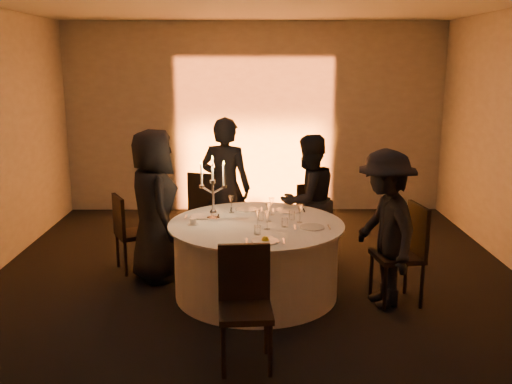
{
  "coord_description": "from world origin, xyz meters",
  "views": [
    {
      "loc": [
        -0.04,
        -5.6,
        2.38
      ],
      "look_at": [
        0.0,
        0.2,
        1.05
      ],
      "focal_mm": 40.0,
      "sensor_mm": 36.0,
      "label": 1
    }
  ],
  "objects_px": {
    "chair_front": "(245,298)",
    "candelabra": "(213,197)",
    "banquet_table": "(256,259)",
    "chair_back_left": "(209,207)",
    "guest_back_right": "(308,200)",
    "guest_back_left": "(226,188)",
    "coffee_cup": "(193,222)",
    "chair_left": "(128,229)",
    "chair_back_right": "(307,212)",
    "chair_right": "(406,248)",
    "guest_left": "(154,206)",
    "guest_right": "(385,229)"
  },
  "relations": [
    {
      "from": "chair_front",
      "to": "candelabra",
      "type": "xyz_separation_m",
      "value": [
        -0.35,
        1.52,
        0.47
      ]
    },
    {
      "from": "banquet_table",
      "to": "chair_back_left",
      "type": "distance_m",
      "value": 1.54
    },
    {
      "from": "guest_back_right",
      "to": "guest_back_left",
      "type": "bearing_deg",
      "value": -51.07
    },
    {
      "from": "banquet_table",
      "to": "coffee_cup",
      "type": "height_order",
      "value": "coffee_cup"
    },
    {
      "from": "chair_left",
      "to": "candelabra",
      "type": "height_order",
      "value": "candelabra"
    },
    {
      "from": "chair_back_right",
      "to": "chair_front",
      "type": "bearing_deg",
      "value": 51.64
    },
    {
      "from": "chair_right",
      "to": "guest_left",
      "type": "xyz_separation_m",
      "value": [
        -2.61,
        0.66,
        0.27
      ]
    },
    {
      "from": "banquet_table",
      "to": "guest_back_left",
      "type": "distance_m",
      "value": 1.37
    },
    {
      "from": "chair_back_right",
      "to": "guest_back_right",
      "type": "xyz_separation_m",
      "value": [
        -0.03,
        -0.47,
        0.27
      ]
    },
    {
      "from": "guest_left",
      "to": "guest_right",
      "type": "distance_m",
      "value": 2.48
    },
    {
      "from": "guest_right",
      "to": "candelabra",
      "type": "height_order",
      "value": "guest_right"
    },
    {
      "from": "guest_back_left",
      "to": "coffee_cup",
      "type": "xyz_separation_m",
      "value": [
        -0.27,
        -1.28,
        -0.07
      ]
    },
    {
      "from": "banquet_table",
      "to": "guest_back_right",
      "type": "xyz_separation_m",
      "value": [
        0.62,
        0.93,
        0.4
      ]
    },
    {
      "from": "guest_back_right",
      "to": "guest_right",
      "type": "xyz_separation_m",
      "value": [
        0.64,
        -1.19,
        0.0
      ]
    },
    {
      "from": "chair_left",
      "to": "chair_right",
      "type": "distance_m",
      "value": 3.09
    },
    {
      "from": "chair_back_left",
      "to": "candelabra",
      "type": "distance_m",
      "value": 1.33
    },
    {
      "from": "chair_right",
      "to": "guest_back_right",
      "type": "relative_size",
      "value": 0.65
    },
    {
      "from": "coffee_cup",
      "to": "candelabra",
      "type": "xyz_separation_m",
      "value": [
        0.19,
        0.2,
        0.21
      ]
    },
    {
      "from": "chair_left",
      "to": "candelabra",
      "type": "relative_size",
      "value": 1.33
    },
    {
      "from": "chair_front",
      "to": "candelabra",
      "type": "bearing_deg",
      "value": 99.1
    },
    {
      "from": "guest_left",
      "to": "chair_back_left",
      "type": "bearing_deg",
      "value": -50.81
    },
    {
      "from": "banquet_table",
      "to": "chair_left",
      "type": "relative_size",
      "value": 2.0
    },
    {
      "from": "chair_left",
      "to": "coffee_cup",
      "type": "distance_m",
      "value": 1.15
    },
    {
      "from": "guest_back_left",
      "to": "candelabra",
      "type": "distance_m",
      "value": 1.09
    },
    {
      "from": "chair_right",
      "to": "guest_right",
      "type": "xyz_separation_m",
      "value": [
        -0.23,
        -0.05,
        0.21
      ]
    },
    {
      "from": "coffee_cup",
      "to": "chair_left",
      "type": "bearing_deg",
      "value": 137.87
    },
    {
      "from": "chair_left",
      "to": "guest_back_right",
      "type": "bearing_deg",
      "value": -111.4
    },
    {
      "from": "chair_left",
      "to": "guest_left",
      "type": "height_order",
      "value": "guest_left"
    },
    {
      "from": "chair_back_left",
      "to": "chair_front",
      "type": "distance_m",
      "value": 2.82
    },
    {
      "from": "chair_left",
      "to": "guest_back_left",
      "type": "height_order",
      "value": "guest_back_left"
    },
    {
      "from": "chair_left",
      "to": "guest_right",
      "type": "relative_size",
      "value": 0.57
    },
    {
      "from": "candelabra",
      "to": "chair_back_left",
      "type": "bearing_deg",
      "value": 96.53
    },
    {
      "from": "guest_left",
      "to": "coffee_cup",
      "type": "bearing_deg",
      "value": -158.12
    },
    {
      "from": "guest_left",
      "to": "guest_back_right",
      "type": "relative_size",
      "value": 1.08
    },
    {
      "from": "guest_back_left",
      "to": "coffee_cup",
      "type": "bearing_deg",
      "value": 94.5
    },
    {
      "from": "chair_right",
      "to": "guest_back_left",
      "type": "bearing_deg",
      "value": -136.91
    },
    {
      "from": "banquet_table",
      "to": "chair_front",
      "type": "xyz_separation_m",
      "value": [
        -0.1,
        -1.37,
        0.16
      ]
    },
    {
      "from": "chair_front",
      "to": "banquet_table",
      "type": "bearing_deg",
      "value": 82.11
    },
    {
      "from": "guest_back_left",
      "to": "candelabra",
      "type": "height_order",
      "value": "guest_back_left"
    },
    {
      "from": "chair_right",
      "to": "coffee_cup",
      "type": "bearing_deg",
      "value": -103.41
    },
    {
      "from": "candelabra",
      "to": "guest_back_left",
      "type": "bearing_deg",
      "value": 85.77
    },
    {
      "from": "guest_left",
      "to": "guest_right",
      "type": "bearing_deg",
      "value": -128.53
    },
    {
      "from": "banquet_table",
      "to": "guest_right",
      "type": "relative_size",
      "value": 1.15
    },
    {
      "from": "chair_front",
      "to": "guest_back_right",
      "type": "height_order",
      "value": "guest_back_right"
    },
    {
      "from": "candelabra",
      "to": "chair_left",
      "type": "bearing_deg",
      "value": 151.66
    },
    {
      "from": "chair_back_left",
      "to": "chair_right",
      "type": "relative_size",
      "value": 1.02
    },
    {
      "from": "guest_right",
      "to": "coffee_cup",
      "type": "xyz_separation_m",
      "value": [
        -1.9,
        0.21,
        0.02
      ]
    },
    {
      "from": "chair_back_right",
      "to": "coffee_cup",
      "type": "xyz_separation_m",
      "value": [
        -1.3,
        -1.45,
        0.29
      ]
    },
    {
      "from": "guest_left",
      "to": "coffee_cup",
      "type": "height_order",
      "value": "guest_left"
    },
    {
      "from": "guest_back_right",
      "to": "chair_back_left",
      "type": "bearing_deg",
      "value": -55.42
    }
  ]
}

